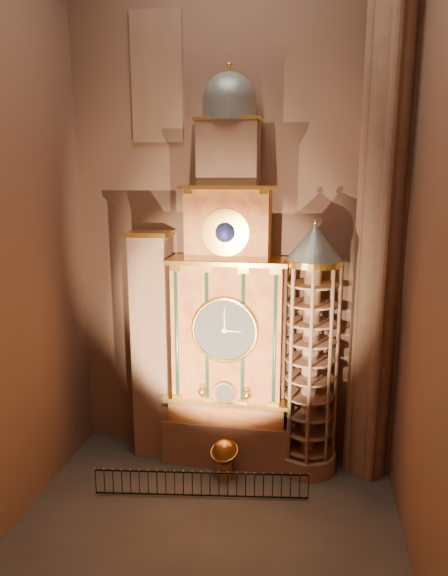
% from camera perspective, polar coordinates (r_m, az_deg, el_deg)
% --- Properties ---
extents(floor, '(14.00, 14.00, 0.00)m').
position_cam_1_polar(floor, '(20.50, -1.99, -25.18)').
color(floor, '#383330').
rests_on(floor, ground).
extents(wall_back, '(22.00, 0.00, 22.00)m').
position_cam_1_polar(wall_back, '(22.24, 0.97, 8.49)').
color(wall_back, brown).
rests_on(wall_back, floor).
extents(wall_left, '(0.00, 22.00, 22.00)m').
position_cam_1_polar(wall_left, '(19.07, -23.47, 6.87)').
color(wall_left, brown).
rests_on(wall_left, floor).
extents(wall_right, '(0.00, 22.00, 22.00)m').
position_cam_1_polar(wall_right, '(16.40, 22.57, 6.23)').
color(wall_right, brown).
rests_on(wall_right, floor).
extents(astronomical_clock, '(5.60, 2.41, 16.70)m').
position_cam_1_polar(astronomical_clock, '(21.94, 0.51, -3.03)').
color(astronomical_clock, '#8C634C').
rests_on(astronomical_clock, floor).
extents(portrait_tower, '(1.80, 1.60, 10.20)m').
position_cam_1_polar(portrait_tower, '(23.16, -7.87, -6.27)').
color(portrait_tower, '#8C634C').
rests_on(portrait_tower, floor).
extents(stair_turret, '(2.50, 2.50, 10.80)m').
position_cam_1_polar(stair_turret, '(21.84, 9.57, -7.15)').
color(stair_turret, '#8C634C').
rests_on(stair_turret, floor).
extents(gothic_pier, '(2.04, 2.04, 22.00)m').
position_cam_1_polar(gothic_pier, '(21.15, 17.25, 7.75)').
color(gothic_pier, '#8C634C').
rests_on(gothic_pier, floor).
extents(stained_glass_window, '(2.20, 0.14, 5.20)m').
position_cam_1_polar(stained_glass_window, '(23.17, -7.49, 22.20)').
color(stained_glass_window, navy).
rests_on(stained_glass_window, wall_back).
extents(celestial_globe, '(1.47, 1.42, 1.72)m').
position_cam_1_polar(celestial_globe, '(22.62, 0.02, -18.09)').
color(celestial_globe, '#8C634C').
rests_on(celestial_globe, floor).
extents(iron_railing, '(8.37, 1.11, 1.06)m').
position_cam_1_polar(iron_railing, '(21.70, -2.56, -20.96)').
color(iron_railing, black).
rests_on(iron_railing, floor).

